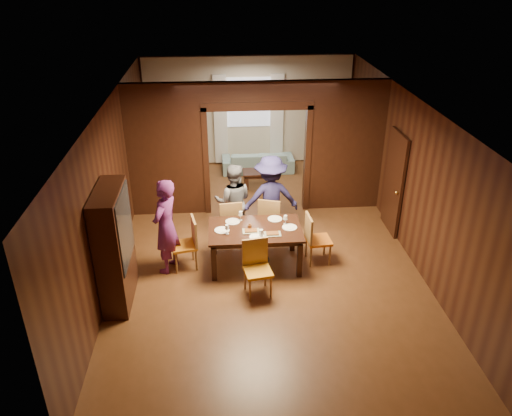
{
  "coord_description": "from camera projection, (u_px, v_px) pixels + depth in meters",
  "views": [
    {
      "loc": [
        -0.8,
        -8.46,
        5.18
      ],
      "look_at": [
        -0.18,
        -0.4,
        1.05
      ],
      "focal_mm": 35.0,
      "sensor_mm": 36.0,
      "label": 1
    }
  ],
  "objects": [
    {
      "name": "condiment_jar",
      "position": [
        250.0,
        226.0,
        8.95
      ],
      "size": [
        0.08,
        0.08,
        0.11
      ],
      "primitive_type": null,
      "color": "#522A13",
      "rests_on": "dining_table"
    },
    {
      "name": "plate_near",
      "position": [
        257.0,
        237.0,
        8.71
      ],
      "size": [
        0.27,
        0.27,
        0.01
      ],
      "primitive_type": "cylinder",
      "color": "white",
      "rests_on": "dining_table"
    },
    {
      "name": "plate_right",
      "position": [
        290.0,
        227.0,
        9.02
      ],
      "size": [
        0.27,
        0.27,
        0.01
      ],
      "primitive_type": "cylinder",
      "color": "white",
      "rests_on": "dining_table"
    },
    {
      "name": "coffee_table",
      "position": [
        259.0,
        179.0,
        12.38
      ],
      "size": [
        0.8,
        0.5,
        0.4
      ],
      "primitive_type": "cube",
      "color": "black",
      "rests_on": "floor"
    },
    {
      "name": "chair_far_l",
      "position": [
        230.0,
        221.0,
        9.83
      ],
      "size": [
        0.49,
        0.49,
        0.97
      ],
      "primitive_type": null,
      "rotation": [
        0.0,
        0.0,
        3.26
      ],
      "color": "red",
      "rests_on": "floor"
    },
    {
      "name": "serving_bowl",
      "position": [
        261.0,
        226.0,
        9.0
      ],
      "size": [
        0.33,
        0.33,
        0.08
      ],
      "primitive_type": "imported",
      "color": "black",
      "rests_on": "dining_table"
    },
    {
      "name": "door_right",
      "position": [
        394.0,
        183.0,
        10.07
      ],
      "size": [
        0.06,
        0.9,
        2.1
      ],
      "primitive_type": "cube",
      "color": "black",
      "rests_on": "floor"
    },
    {
      "name": "tumbler",
      "position": [
        261.0,
        233.0,
        8.7
      ],
      "size": [
        0.07,
        0.07,
        0.14
      ],
      "primitive_type": "cylinder",
      "color": "white",
      "rests_on": "dining_table"
    },
    {
      "name": "plate_far_l",
      "position": [
        233.0,
        222.0,
        9.21
      ],
      "size": [
        0.27,
        0.27,
        0.01
      ],
      "primitive_type": "cylinder",
      "color": "silver",
      "rests_on": "dining_table"
    },
    {
      "name": "ceiling",
      "position": [
        264.0,
        102.0,
        8.6
      ],
      "size": [
        5.5,
        9.0,
        0.02
      ],
      "primitive_type": "cube",
      "color": "silver",
      "rests_on": "room_walls"
    },
    {
      "name": "window_far",
      "position": [
        249.0,
        102.0,
        13.09
      ],
      "size": [
        1.2,
        0.03,
        1.3
      ],
      "primitive_type": "cube",
      "color": "silver",
      "rests_on": "back_wall"
    },
    {
      "name": "curtain_left",
      "position": [
        221.0,
        120.0,
        13.21
      ],
      "size": [
        0.35,
        0.06,
        2.4
      ],
      "primitive_type": "cube",
      "color": "white",
      "rests_on": "back_wall"
    },
    {
      "name": "dining_table",
      "position": [
        255.0,
        247.0,
        9.16
      ],
      "size": [
        1.68,
        1.04,
        0.76
      ],
      "primitive_type": "cube",
      "color": "black",
      "rests_on": "floor"
    },
    {
      "name": "chair_near",
      "position": [
        258.0,
        270.0,
        8.31
      ],
      "size": [
        0.51,
        0.51,
        0.97
      ],
      "primitive_type": null,
      "rotation": [
        0.0,
        0.0,
        0.17
      ],
      "color": "orange",
      "rests_on": "floor"
    },
    {
      "name": "chair_right",
      "position": [
        319.0,
        239.0,
        9.21
      ],
      "size": [
        0.47,
        0.47,
        0.97
      ],
      "primitive_type": null,
      "rotation": [
        0.0,
        0.0,
        1.65
      ],
      "color": "#CD6113",
      "rests_on": "floor"
    },
    {
      "name": "curtain_right",
      "position": [
        277.0,
        119.0,
        13.31
      ],
      "size": [
        0.35,
        0.06,
        2.4
      ],
      "primitive_type": "cube",
      "color": "white",
      "rests_on": "back_wall"
    },
    {
      "name": "plate_left",
      "position": [
        222.0,
        230.0,
        8.92
      ],
      "size": [
        0.27,
        0.27,
        0.01
      ],
      "primitive_type": "cylinder",
      "color": "white",
      "rests_on": "dining_table"
    },
    {
      "name": "hutch",
      "position": [
        115.0,
        247.0,
        7.96
      ],
      "size": [
        0.4,
        1.2,
        2.0
      ],
      "primitive_type": "cube",
      "color": "black",
      "rests_on": "floor"
    },
    {
      "name": "person_grey",
      "position": [
        233.0,
        201.0,
        9.91
      ],
      "size": [
        0.81,
        0.65,
        1.57
      ],
      "primitive_type": "imported",
      "rotation": [
        0.0,
        0.0,
        3.06
      ],
      "color": "slate",
      "rests_on": "floor"
    },
    {
      "name": "room_walls",
      "position": [
        256.0,
        142.0,
        10.91
      ],
      "size": [
        5.52,
        9.01,
        2.9
      ],
      "color": "black",
      "rests_on": "floor"
    },
    {
      "name": "wineglass_far",
      "position": [
        241.0,
        216.0,
        9.23
      ],
      "size": [
        0.08,
        0.08,
        0.18
      ],
      "primitive_type": null,
      "color": "white",
      "rests_on": "dining_table"
    },
    {
      "name": "wineglass_right",
      "position": [
        285.0,
        220.0,
        9.09
      ],
      "size": [
        0.08,
        0.08,
        0.18
      ],
      "primitive_type": null,
      "color": "white",
      "rests_on": "dining_table"
    },
    {
      "name": "sofa",
      "position": [
        258.0,
        161.0,
        13.23
      ],
      "size": [
        1.89,
        0.76,
        0.55
      ],
      "primitive_type": "imported",
      "rotation": [
        0.0,
        0.0,
        3.16
      ],
      "color": "#7EA3A5",
      "rests_on": "floor"
    },
    {
      "name": "person_navy",
      "position": [
        271.0,
        198.0,
        9.84
      ],
      "size": [
        1.19,
        0.76,
        1.75
      ],
      "primitive_type": "imported",
      "rotation": [
        0.0,
        0.0,
        3.24
      ],
      "color": "#201D48",
      "rests_on": "floor"
    },
    {
      "name": "floor",
      "position": [
        263.0,
        246.0,
        9.92
      ],
      "size": [
        9.0,
        9.0,
        0.0
      ],
      "primitive_type": "plane",
      "color": "#553118",
      "rests_on": "ground"
    },
    {
      "name": "chair_left",
      "position": [
        184.0,
        244.0,
        9.04
      ],
      "size": [
        0.52,
        0.52,
        0.97
      ],
      "primitive_type": null,
      "rotation": [
        0.0,
        0.0,
        -1.37
      ],
      "color": "#C56C12",
      "rests_on": "floor"
    },
    {
      "name": "platter_a",
      "position": [
        251.0,
        231.0,
        8.88
      ],
      "size": [
        0.3,
        0.2,
        0.04
      ],
      "primitive_type": "cube",
      "color": "gray",
      "rests_on": "dining_table"
    },
    {
      "name": "plate_far_r",
      "position": [
        275.0,
        219.0,
        9.3
      ],
      "size": [
        0.27,
        0.27,
        0.01
      ],
      "primitive_type": "cylinder",
      "color": "silver",
      "rests_on": "dining_table"
    },
    {
      "name": "platter_b",
      "position": [
        272.0,
        234.0,
        8.79
      ],
      "size": [
        0.3,
        0.2,
        0.04
      ],
      "primitive_type": "cube",
      "color": "gray",
      "rests_on": "dining_table"
    },
    {
      "name": "wineglass_left",
      "position": [
        227.0,
        229.0,
        8.78
      ],
      "size": [
        0.08,
        0.08,
        0.18
      ],
      "primitive_type": null,
      "color": "silver",
      "rests_on": "dining_table"
    },
    {
      "name": "person_purple",
      "position": [
        166.0,
        226.0,
        8.8
      ],
      "size": [
        0.65,
        0.76,
        1.77
      ],
      "primitive_type": "imported",
      "rotation": [
        0.0,
        0.0,
        -2.0
      ],
      "color": "#5E205E",
      "rests_on": "floor"
    },
    {
      "name": "chair_far_r",
      "position": [
        271.0,
        218.0,
        9.93
      ],
      "size": [
        0.55,
        0.55,
        0.97
      ],
      "primitive_type": null,
      "rotation": [
        0.0,
        0.0,
        2.84
      ],
      "color": "#C46A12",
      "rests_on": "floor"
    }
  ]
}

